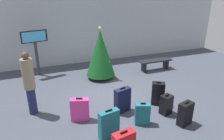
% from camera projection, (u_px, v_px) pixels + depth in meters
% --- Properties ---
extents(ground_plane, '(16.00, 16.00, 0.00)m').
position_uv_depth(ground_plane, '(116.00, 102.00, 6.72)').
color(ground_plane, '#424754').
extents(back_wall, '(16.00, 0.20, 3.34)m').
position_uv_depth(back_wall, '(81.00, 29.00, 10.01)').
color(back_wall, '#B7BCC1').
rests_on(back_wall, ground_plane).
extents(holiday_tree, '(1.18, 1.18, 2.14)m').
position_uv_depth(holiday_tree, '(100.00, 53.00, 8.23)').
color(holiday_tree, '#4C3319').
rests_on(holiday_tree, ground_plane).
extents(flight_info_kiosk, '(1.04, 0.33, 1.93)m').
position_uv_depth(flight_info_kiosk, '(35.00, 44.00, 8.42)').
color(flight_info_kiosk, '#333338').
rests_on(flight_info_kiosk, ground_plane).
extents(waiting_bench, '(1.57, 0.44, 0.48)m').
position_uv_depth(waiting_bench, '(155.00, 62.00, 9.38)').
color(waiting_bench, black).
rests_on(waiting_bench, ground_plane).
extents(traveller_0, '(0.45, 0.45, 1.90)m').
position_uv_depth(traveller_0, '(29.00, 82.00, 5.75)').
color(traveller_0, '#1E234C').
rests_on(traveller_0, ground_plane).
extents(suitcase_0, '(0.45, 0.34, 0.65)m').
position_uv_depth(suitcase_0, '(142.00, 114.00, 5.52)').
color(suitcase_0, '#19606B').
rests_on(suitcase_0, ground_plane).
extents(suitcase_1, '(0.55, 0.34, 0.70)m').
position_uv_depth(suitcase_1, '(80.00, 110.00, 5.67)').
color(suitcase_1, '#E5388C').
rests_on(suitcase_1, ground_plane).
extents(suitcase_2, '(0.39, 0.35, 0.63)m').
position_uv_depth(suitcase_2, '(166.00, 105.00, 5.99)').
color(suitcase_2, black).
rests_on(suitcase_2, ground_plane).
extents(suitcase_3, '(0.54, 0.27, 0.77)m').
position_uv_depth(suitcase_3, '(109.00, 124.00, 5.00)').
color(suitcase_3, '#19606B').
rests_on(suitcase_3, ground_plane).
extents(suitcase_5, '(0.46, 0.41, 0.78)m').
position_uv_depth(suitcase_5, '(158.00, 93.00, 6.48)').
color(suitcase_5, black).
rests_on(suitcase_5, ground_plane).
extents(suitcase_6, '(0.54, 0.32, 0.80)m').
position_uv_depth(suitcase_6, '(122.00, 100.00, 6.06)').
color(suitcase_6, '#141938').
rests_on(suitcase_6, ground_plane).
extents(suitcase_7, '(0.46, 0.32, 0.70)m').
position_uv_depth(suitcase_7, '(185.00, 114.00, 5.48)').
color(suitcase_7, black).
rests_on(suitcase_7, ground_plane).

